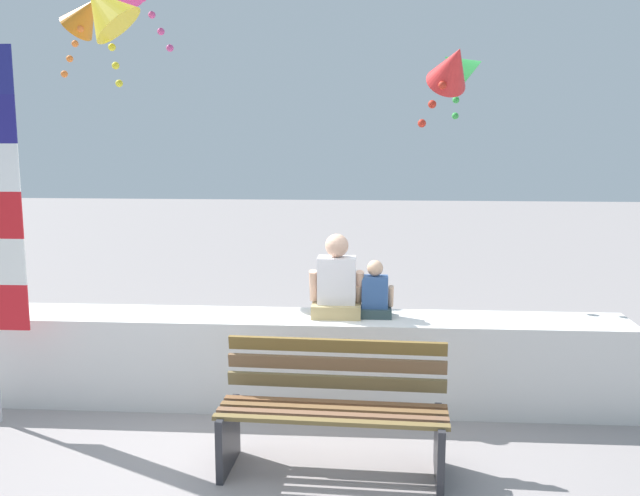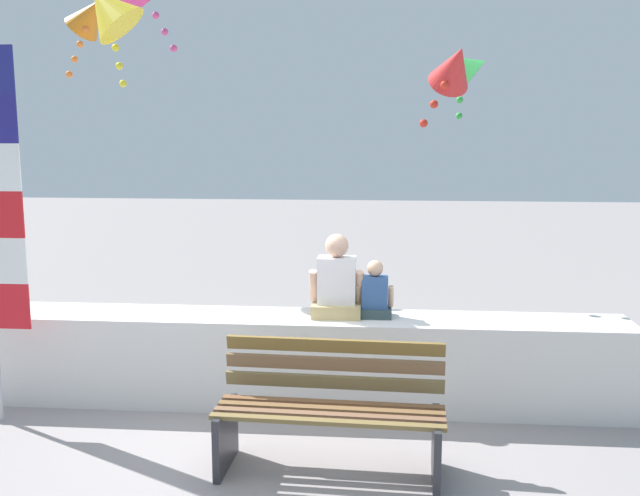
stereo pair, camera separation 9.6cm
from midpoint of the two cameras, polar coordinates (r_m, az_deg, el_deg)
ground_plane at (r=5.59m, az=-4.46°, el=-15.77°), size 40.00×40.00×0.00m
seawall_ledge at (r=6.30m, az=-3.25°, el=-8.93°), size 5.89×0.62×0.79m
park_bench at (r=5.13m, az=0.51°, el=-13.05°), size 1.62×0.68×0.88m
person_adult at (r=6.12m, az=0.90°, el=-2.92°), size 0.47×0.34×0.72m
person_child at (r=6.13m, az=3.97°, el=-3.75°), size 0.32×0.24×0.49m
kite_red at (r=7.10m, az=10.18°, el=14.12°), size 0.60×0.68×0.87m
kite_orange at (r=9.27m, az=-18.63°, el=17.30°), size 0.72×0.72×1.07m
kite_green at (r=8.35m, az=10.63°, el=14.07°), size 0.57×0.57×0.85m
kite_yellow at (r=7.97m, az=-17.27°, el=17.83°), size 0.74×0.74×1.11m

